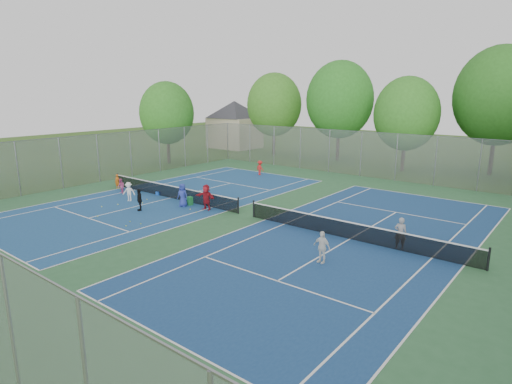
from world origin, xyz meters
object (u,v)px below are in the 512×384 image
net_left (171,192)px  net_right (350,231)px  ball_crate (158,193)px  ball_hopper (190,201)px  instructor (400,233)px

net_left → net_right: 14.00m
ball_crate → net_left: bearing=-2.3°
net_right → ball_crate: size_ratio=42.88×
net_right → ball_crate: net_right is taller
ball_crate → ball_hopper: bearing=-7.9°
instructor → ball_hopper: bearing=-9.0°
net_left → net_right: (14.00, 0.00, 0.00)m
net_left → net_right: size_ratio=1.00×
net_right → ball_crate: (-15.43, 0.06, -0.33)m
net_right → ball_hopper: bearing=-177.5°
net_left → instructor: size_ratio=8.09×
net_left → ball_crate: 1.47m
net_right → instructor: (2.49, 0.25, 0.34)m
ball_crate → instructor: size_ratio=0.19×
net_right → ball_hopper: size_ratio=21.88×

